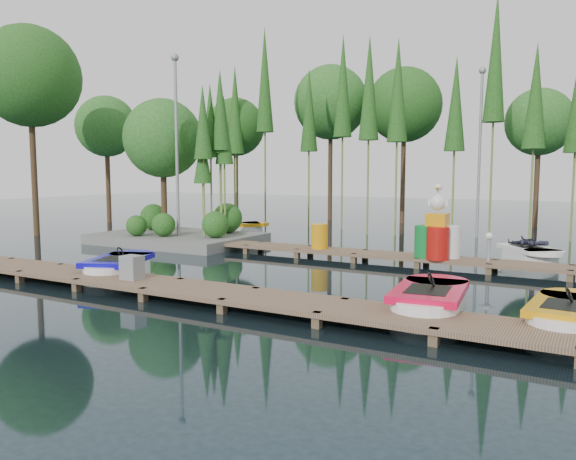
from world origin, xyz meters
The scene contains 16 objects.
ground_plane centered at (0.00, 0.00, 0.00)m, with size 90.00×90.00×0.00m, color #1D2F37.
near_dock centered at (0.00, -4.50, 0.23)m, with size 18.00×1.50×0.50m.
far_dock centered at (1.00, 2.50, 0.23)m, with size 15.00×1.20×0.50m.
island centered at (-6.30, 3.29, 3.18)m, with size 6.20×4.20×6.75m.
tree_screen centered at (-2.04, 10.60, 6.12)m, with size 34.42×18.53×10.31m.
lamp_island centered at (-5.50, 2.50, 4.26)m, with size 0.30×0.30×7.25m.
lamp_rear centered at (4.00, 11.00, 4.26)m, with size 0.30×0.30×7.25m.
boat_blue centered at (-2.49, -3.44, 0.26)m, with size 2.12×2.98×0.92m.
boat_red centered at (5.88, -3.31, 0.28)m, with size 1.57×2.96×0.95m.
boat_yellow_near centered at (8.31, -3.18, 0.25)m, with size 1.35×2.68×0.88m.
boat_yellow_far centered at (-5.46, 6.33, 0.29)m, with size 2.93×2.73×1.39m.
boat_white_far centered at (6.84, 4.54, 0.27)m, with size 2.40×2.69×1.19m.
utility_cabinet centered at (-0.94, -4.50, 0.58)m, with size 0.46×0.39×0.57m, color gray.
yellow_barrel centered at (0.57, 2.50, 0.71)m, with size 0.55×0.55×0.83m, color orange.
drum_cluster centered at (4.54, 2.34, 0.95)m, with size 1.28×1.17×2.20m.
seagull_post centered at (5.97, 2.50, 0.86)m, with size 0.52×0.28×0.83m.
Camera 1 is at (8.79, -14.14, 2.87)m, focal length 35.00 mm.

